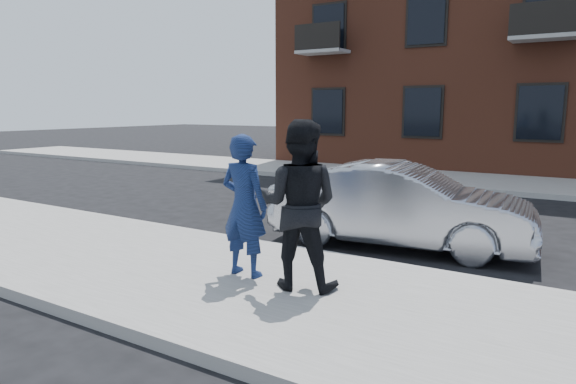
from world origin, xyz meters
The scene contains 8 objects.
ground centered at (0.00, 0.00, 0.00)m, with size 100.00×100.00×0.00m, color black.
near_sidewalk centered at (0.00, -0.25, 0.07)m, with size 50.00×3.50×0.15m, color gray.
near_curb centered at (0.00, 1.55, 0.07)m, with size 50.00×0.10×0.15m, color #999691.
far_sidewalk centered at (0.00, 11.25, 0.07)m, with size 50.00×3.50×0.15m, color gray.
far_curb centered at (0.00, 9.45, 0.07)m, with size 50.00×0.10×0.15m, color #999691.
silver_sedan centered at (-0.88, 2.96, 0.72)m, with size 1.51×4.34×1.43m, color #999BA3.
man_hoodie centered at (-1.97, -0.01, 1.09)m, with size 0.69×0.51×1.88m.
man_peacoat centered at (-1.12, -0.02, 1.19)m, with size 1.19×1.03×2.08m.
Camera 1 is at (2.01, -5.31, 2.36)m, focal length 32.00 mm.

